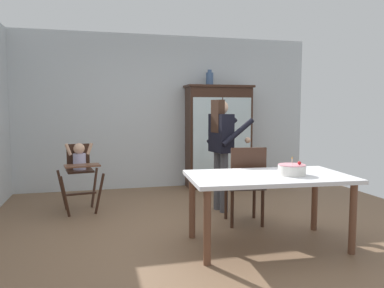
# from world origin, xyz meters

# --- Properties ---
(ground_plane) EXTENTS (6.24, 6.24, 0.00)m
(ground_plane) POSITION_xyz_m (0.00, 0.00, 0.00)
(ground_plane) COLOR brown
(wall_back) EXTENTS (5.32, 0.06, 2.70)m
(wall_back) POSITION_xyz_m (0.00, 2.63, 1.35)
(wall_back) COLOR silver
(wall_back) RESTS_ON ground_plane
(china_cabinet) EXTENTS (1.20, 0.48, 1.82)m
(china_cabinet) POSITION_xyz_m (0.89, 2.37, 0.92)
(china_cabinet) COLOR #382116
(china_cabinet) RESTS_ON ground_plane
(ceramic_vase) EXTENTS (0.13, 0.13, 0.27)m
(ceramic_vase) POSITION_xyz_m (0.72, 2.37, 1.94)
(ceramic_vase) COLOR #3D567F
(ceramic_vase) RESTS_ON china_cabinet
(high_chair_with_toddler) EXTENTS (0.66, 0.75, 0.95)m
(high_chair_with_toddler) POSITION_xyz_m (-1.47, 1.22, 0.65)
(high_chair_with_toddler) COLOR #382116
(high_chair_with_toddler) RESTS_ON ground_plane
(adult_person) EXTENTS (0.58, 0.57, 1.53)m
(adult_person) POSITION_xyz_m (0.42, 0.80, 0.97)
(adult_person) COLOR #47474C
(adult_person) RESTS_ON ground_plane
(dining_table) EXTENTS (1.69, 1.02, 0.74)m
(dining_table) POSITION_xyz_m (0.46, -0.58, 0.65)
(dining_table) COLOR silver
(dining_table) RESTS_ON ground_plane
(birthday_cake) EXTENTS (0.28, 0.28, 0.19)m
(birthday_cake) POSITION_xyz_m (0.69, -0.64, 0.79)
(birthday_cake) COLOR white
(birthday_cake) RESTS_ON dining_table
(dining_chair_far_side) EXTENTS (0.50, 0.50, 0.96)m
(dining_chair_far_side) POSITION_xyz_m (0.50, 0.10, 0.56)
(dining_chair_far_side) COLOR #382116
(dining_chair_far_side) RESTS_ON ground_plane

